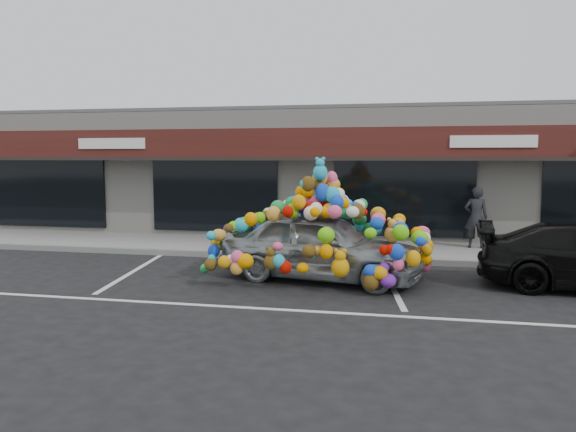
# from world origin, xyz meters

# --- Properties ---
(ground) EXTENTS (90.00, 90.00, 0.00)m
(ground) POSITION_xyz_m (0.00, 0.00, 0.00)
(ground) COLOR black
(ground) RESTS_ON ground
(shop_building) EXTENTS (24.00, 7.20, 4.31)m
(shop_building) POSITION_xyz_m (0.00, 8.44, 2.16)
(shop_building) COLOR beige
(shop_building) RESTS_ON ground
(sidewalk) EXTENTS (26.00, 3.00, 0.15)m
(sidewalk) POSITION_xyz_m (0.00, 4.00, 0.07)
(sidewalk) COLOR gray
(sidewalk) RESTS_ON ground
(kerb) EXTENTS (26.00, 0.18, 0.16)m
(kerb) POSITION_xyz_m (0.00, 2.50, 0.07)
(kerb) COLOR slate
(kerb) RESTS_ON ground
(parking_stripe_left) EXTENTS (0.73, 4.37, 0.01)m
(parking_stripe_left) POSITION_xyz_m (-3.20, 0.20, 0.00)
(parking_stripe_left) COLOR silver
(parking_stripe_left) RESTS_ON ground
(parking_stripe_mid) EXTENTS (0.73, 4.37, 0.01)m
(parking_stripe_mid) POSITION_xyz_m (2.80, 0.20, 0.00)
(parking_stripe_mid) COLOR silver
(parking_stripe_mid) RESTS_ON ground
(lane_line) EXTENTS (14.00, 0.12, 0.01)m
(lane_line) POSITION_xyz_m (2.00, -2.30, 0.00)
(lane_line) COLOR silver
(lane_line) RESTS_ON ground
(toy_car) EXTENTS (3.20, 5.02, 2.75)m
(toy_car) POSITION_xyz_m (1.29, 0.26, 0.93)
(toy_car) COLOR #9FA3AA
(toy_car) RESTS_ON ground
(pedestrian_a) EXTENTS (0.65, 0.45, 1.74)m
(pedestrian_a) POSITION_xyz_m (5.03, 4.62, 1.02)
(pedestrian_a) COLOR black
(pedestrian_a) RESTS_ON sidewalk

